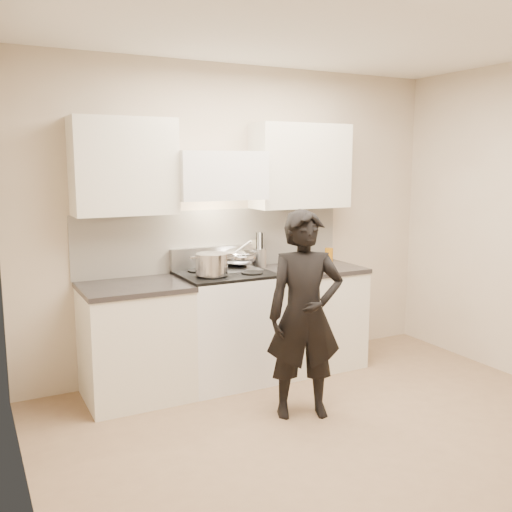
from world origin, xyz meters
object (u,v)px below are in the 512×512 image
Objects in this scene: counter_right at (308,316)px; person at (305,315)px; stove at (225,327)px; wok at (239,257)px; utensil_crock at (260,256)px.

counter_right is 1.11m from person.
stove is 1.04× the size of counter_right.
wok is at bearing 35.91° from stove.
utensil_crock reaches higher than counter_right.
counter_right is (0.83, 0.00, -0.01)m from stove.
utensil_crock is at bearing 17.72° from wok.
wok is at bearing -162.28° from utensil_crock.
person is at bearing -75.17° from stove.
person is at bearing -100.95° from utensil_crock.
utensil_crock is at bearing 149.43° from counter_right.
utensil_crock is 1.16m from person.
counter_right is 0.60× the size of person.
utensil_crock reaches higher than wok.
counter_right is at bearing -12.92° from wok.
stove is 2.53× the size of wok.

